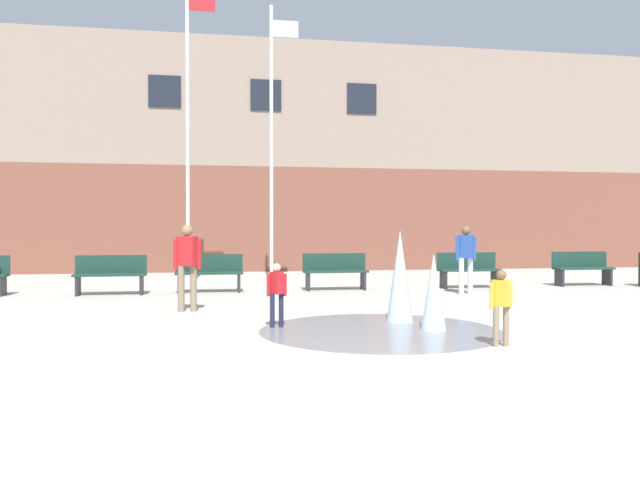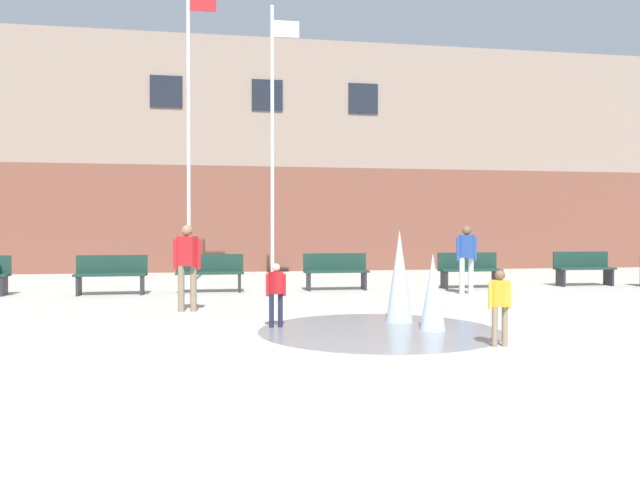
{
  "view_description": "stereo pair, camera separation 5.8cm",
  "coord_description": "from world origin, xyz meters",
  "views": [
    {
      "loc": [
        -1.94,
        -5.15,
        1.51
      ],
      "look_at": [
        0.16,
        6.84,
        1.3
      ],
      "focal_mm": 35.0,
      "sensor_mm": 36.0,
      "label": 1
    },
    {
      "loc": [
        -1.88,
        -5.16,
        1.51
      ],
      "look_at": [
        0.16,
        6.84,
        1.3
      ],
      "focal_mm": 35.0,
      "sensor_mm": 36.0,
      "label": 2
    }
  ],
  "objects": [
    {
      "name": "park_bench_under_right_flagpole",
      "position": [
        1.11,
        10.03,
        0.48
      ],
      "size": [
        1.6,
        0.44,
        0.91
      ],
      "color": "#28282D",
      "rests_on": "ground"
    },
    {
      "name": "park_bench_center",
      "position": [
        -1.98,
        9.96,
        0.48
      ],
      "size": [
        1.6,
        0.44,
        0.91
      ],
      "color": "#28282D",
      "rests_on": "ground"
    },
    {
      "name": "child_in_fountain",
      "position": [
        1.74,
        2.33,
        0.58
      ],
      "size": [
        0.31,
        0.24,
        0.99
      ],
      "rotation": [
        0.0,
        0.0,
        -0.95
      ],
      "color": "#89755B",
      "rests_on": "ground"
    },
    {
      "name": "splash_fountain",
      "position": [
        1.07,
        4.27,
        0.54
      ],
      "size": [
        3.61,
        3.61,
        1.49
      ],
      "color": "gray",
      "rests_on": "ground"
    },
    {
      "name": "adult_in_red",
      "position": [
        -2.37,
        6.51,
        0.93
      ],
      "size": [
        0.5,
        0.34,
        1.59
      ],
      "rotation": [
        0.0,
        0.0,
        -0.5
      ],
      "color": "#89755B",
      "rests_on": "ground"
    },
    {
      "name": "park_bench_far_right",
      "position": [
        7.86,
        10.06,
        0.48
      ],
      "size": [
        1.6,
        0.44,
        0.91
      ],
      "color": "#28282D",
      "rests_on": "ground"
    },
    {
      "name": "park_bench_under_left_flagpole",
      "position": [
        -4.22,
        9.79,
        0.48
      ],
      "size": [
        1.6,
        0.44,
        0.91
      ],
      "color": "#28282D",
      "rests_on": "ground"
    },
    {
      "name": "flagpole_left",
      "position": [
        -2.52,
        12.06,
        4.38
      ],
      "size": [
        0.8,
        0.1,
        8.25
      ],
      "color": "silver",
      "rests_on": "ground"
    },
    {
      "name": "library_building",
      "position": [
        0.0,
        20.08,
        4.17
      ],
      "size": [
        36.0,
        6.05,
        8.35
      ],
      "color": "brown",
      "rests_on": "ground"
    },
    {
      "name": "flagpole_right",
      "position": [
        -0.26,
        12.06,
        4.08
      ],
      "size": [
        0.8,
        0.1,
        7.68
      ],
      "color": "silver",
      "rests_on": "ground"
    },
    {
      "name": "child_with_pink_shirt",
      "position": [
        -0.95,
        4.36,
        0.58
      ],
      "size": [
        0.31,
        0.24,
        0.99
      ],
      "rotation": [
        0.0,
        0.0,
        2.08
      ],
      "color": "#1E233D",
      "rests_on": "ground"
    },
    {
      "name": "park_bench_near_trashcan",
      "position": [
        4.59,
        9.95,
        0.48
      ],
      "size": [
        1.6,
        0.44,
        0.91
      ],
      "color": "#28282D",
      "rests_on": "ground"
    },
    {
      "name": "teen_by_trashcan",
      "position": [
        3.93,
        8.59,
        0.93
      ],
      "size": [
        0.5,
        0.38,
        1.59
      ],
      "rotation": [
        0.0,
        0.0,
        2.41
      ],
      "color": "silver",
      "rests_on": "ground"
    },
    {
      "name": "ground_plane",
      "position": [
        0.0,
        0.0,
        0.0
      ],
      "size": [
        100.0,
        100.0,
        0.0
      ],
      "primitive_type": "plane",
      "color": "#B2ADA3"
    }
  ]
}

